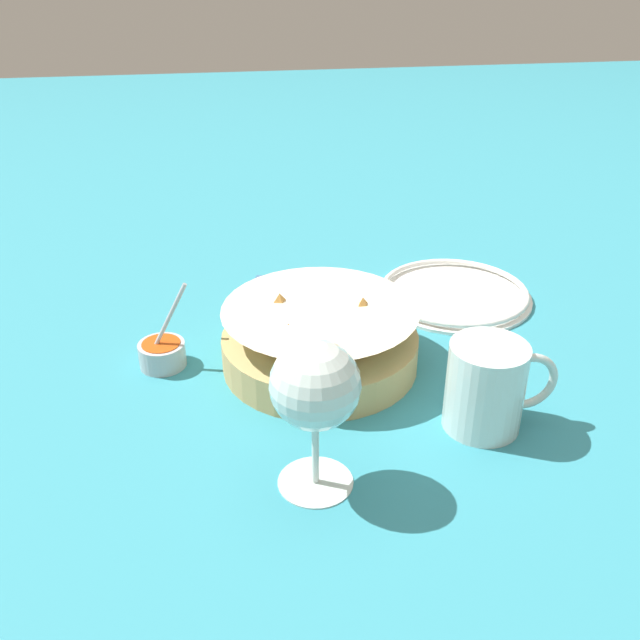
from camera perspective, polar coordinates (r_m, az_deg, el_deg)
ground_plane at (r=0.84m, az=1.53°, el=-4.76°), size 4.00×4.00×0.00m
food_basket at (r=0.85m, az=-0.03°, el=-1.53°), size 0.23×0.23×0.09m
sauce_cup at (r=0.88m, az=-12.51°, el=-2.56°), size 0.07×0.06×0.11m
wine_glass at (r=0.63m, az=-0.39°, el=-5.60°), size 0.08×0.08×0.15m
beer_mug at (r=0.76m, az=13.16°, el=-5.43°), size 0.12×0.08×0.10m
side_plate at (r=1.03m, az=10.67°, el=2.14°), size 0.22×0.22×0.01m
napkin at (r=1.04m, az=-2.72°, el=2.57°), size 0.13×0.10×0.01m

